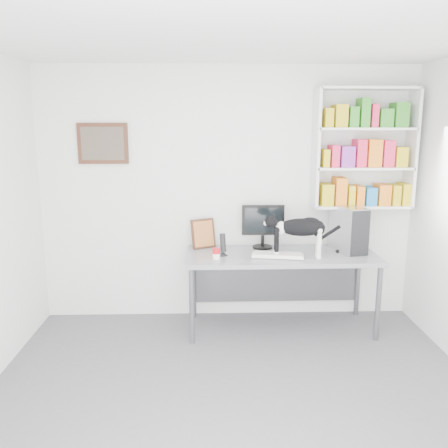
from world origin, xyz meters
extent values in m
cube|color=#55545A|center=(0.00, 0.00, 0.01)|extent=(4.00, 4.00, 0.01)
cube|color=silver|center=(0.00, 0.00, 2.70)|extent=(4.00, 4.00, 0.01)
cube|color=silver|center=(0.00, 2.00, 1.35)|extent=(4.00, 0.01, 2.70)
cube|color=silver|center=(0.00, -2.00, 1.35)|extent=(4.00, 0.01, 2.70)
cube|color=silver|center=(1.40, 1.85, 1.85)|extent=(1.03, 0.28, 1.24)
cube|color=#482517|center=(-1.30, 1.97, 1.90)|extent=(0.52, 0.04, 0.42)
cube|color=gray|center=(0.53, 1.59, 0.40)|extent=(1.93, 0.76, 0.80)
cube|color=black|center=(0.36, 1.84, 1.04)|extent=(0.45, 0.21, 0.47)
cube|color=silver|center=(0.48, 1.48, 0.82)|extent=(0.53, 0.27, 0.04)
cube|color=#B6B7BC|center=(1.23, 1.69, 1.04)|extent=(0.31, 0.51, 0.47)
cylinder|color=black|center=(-0.07, 1.55, 0.92)|extent=(0.14, 0.14, 0.24)
cube|color=#482517|center=(-0.27, 1.86, 0.96)|extent=(0.28, 0.20, 0.32)
cylinder|color=red|center=(-0.14, 1.43, 0.86)|extent=(0.09, 0.09, 0.11)
camera|label=1|loc=(-0.20, -3.04, 2.10)|focal=38.00mm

